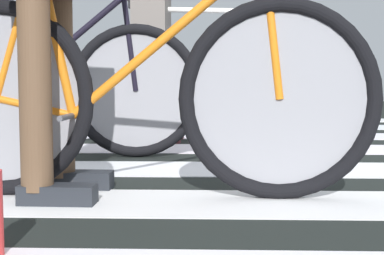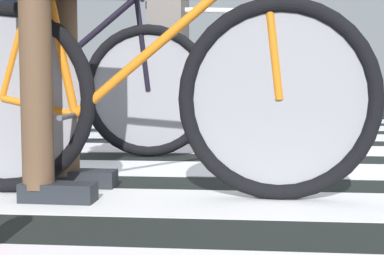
{
  "view_description": "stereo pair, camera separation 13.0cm",
  "coord_description": "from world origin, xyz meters",
  "px_view_note": "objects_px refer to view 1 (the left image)",
  "views": [
    {
      "loc": [
        -0.11,
        -3.04,
        0.46
      ],
      "look_at": [
        -0.18,
        -0.94,
        0.27
      ],
      "focal_mm": 54.96,
      "sensor_mm": 36.0,
      "label": 1
    },
    {
      "loc": [
        0.02,
        -3.04,
        0.46
      ],
      "look_at": [
        -0.18,
        -0.94,
        0.27
      ],
      "focal_mm": 54.96,
      "sensor_mm": 36.0,
      "label": 2
    }
  ],
  "objects_px": {
    "cyclist_1_of_4": "(48,13)",
    "bicycle_3_of_4": "(199,84)",
    "bicycle_2_of_4": "(39,86)",
    "bicycle_1_of_4": "(135,91)",
    "cyclist_3_of_4": "(153,47)",
    "cyclist_4_of_4": "(242,53)",
    "bicycle_4_of_4": "(271,81)"
  },
  "relations": [
    {
      "from": "bicycle_3_of_4",
      "to": "bicycle_1_of_4",
      "type": "bearing_deg",
      "value": -94.37
    },
    {
      "from": "bicycle_2_of_4",
      "to": "cyclist_3_of_4",
      "type": "height_order",
      "value": "cyclist_3_of_4"
    },
    {
      "from": "cyclist_1_of_4",
      "to": "cyclist_3_of_4",
      "type": "xyz_separation_m",
      "value": [
        0.19,
        1.83,
        -0.03
      ]
    },
    {
      "from": "bicycle_3_of_4",
      "to": "cyclist_3_of_4",
      "type": "xyz_separation_m",
      "value": [
        -0.31,
        0.01,
        0.25
      ]
    },
    {
      "from": "cyclist_1_of_4",
      "to": "cyclist_4_of_4",
      "type": "bearing_deg",
      "value": 79.28
    },
    {
      "from": "cyclist_1_of_4",
      "to": "bicycle_3_of_4",
      "type": "bearing_deg",
      "value": 76.48
    },
    {
      "from": "bicycle_3_of_4",
      "to": "cyclist_4_of_4",
      "type": "distance_m",
      "value": 2.25
    },
    {
      "from": "cyclist_3_of_4",
      "to": "cyclist_4_of_4",
      "type": "distance_m",
      "value": 2.3
    },
    {
      "from": "bicycle_2_of_4",
      "to": "cyclist_3_of_4",
      "type": "xyz_separation_m",
      "value": [
        0.53,
        0.82,
        0.25
      ]
    },
    {
      "from": "cyclist_1_of_4",
      "to": "cyclist_3_of_4",
      "type": "bearing_deg",
      "value": 85.9
    },
    {
      "from": "cyclist_4_of_4",
      "to": "bicycle_1_of_4",
      "type": "bearing_deg",
      "value": -105.71
    },
    {
      "from": "cyclist_1_of_4",
      "to": "bicycle_2_of_4",
      "type": "distance_m",
      "value": 1.1
    },
    {
      "from": "bicycle_3_of_4",
      "to": "cyclist_3_of_4",
      "type": "bearing_deg",
      "value": -180.0
    },
    {
      "from": "cyclist_4_of_4",
      "to": "cyclist_3_of_4",
      "type": "bearing_deg",
      "value": -115.31
    },
    {
      "from": "bicycle_1_of_4",
      "to": "bicycle_3_of_4",
      "type": "bearing_deg",
      "value": 85.91
    },
    {
      "from": "bicycle_1_of_4",
      "to": "cyclist_3_of_4",
      "type": "distance_m",
      "value": 1.86
    },
    {
      "from": "bicycle_3_of_4",
      "to": "cyclist_1_of_4",
      "type": "bearing_deg",
      "value": -103.8
    },
    {
      "from": "cyclist_3_of_4",
      "to": "bicycle_4_of_4",
      "type": "bearing_deg",
      "value": 67.12
    },
    {
      "from": "bicycle_2_of_4",
      "to": "bicycle_3_of_4",
      "type": "xyz_separation_m",
      "value": [
        0.84,
        0.81,
        0.0
      ]
    },
    {
      "from": "bicycle_1_of_4",
      "to": "bicycle_4_of_4",
      "type": "xyz_separation_m",
      "value": [
        0.89,
        4.07,
        0.0
      ]
    },
    {
      "from": "cyclist_1_of_4",
      "to": "cyclist_4_of_4",
      "type": "height_order",
      "value": "cyclist_4_of_4"
    },
    {
      "from": "bicycle_2_of_4",
      "to": "bicycle_3_of_4",
      "type": "height_order",
      "value": "same"
    },
    {
      "from": "bicycle_2_of_4",
      "to": "cyclist_3_of_4",
      "type": "distance_m",
      "value": 1.01
    },
    {
      "from": "cyclist_1_of_4",
      "to": "bicycle_3_of_4",
      "type": "relative_size",
      "value": 0.59
    },
    {
      "from": "bicycle_1_of_4",
      "to": "bicycle_3_of_4",
      "type": "relative_size",
      "value": 1.0
    },
    {
      "from": "bicycle_2_of_4",
      "to": "cyclist_4_of_4",
      "type": "relative_size",
      "value": 1.68
    },
    {
      "from": "cyclist_4_of_4",
      "to": "bicycle_3_of_4",
      "type": "bearing_deg",
      "value": -107.64
    },
    {
      "from": "cyclist_3_of_4",
      "to": "cyclist_4_of_4",
      "type": "relative_size",
      "value": 0.94
    },
    {
      "from": "bicycle_1_of_4",
      "to": "cyclist_4_of_4",
      "type": "relative_size",
      "value": 1.68
    },
    {
      "from": "bicycle_1_of_4",
      "to": "bicycle_2_of_4",
      "type": "height_order",
      "value": "same"
    },
    {
      "from": "bicycle_2_of_4",
      "to": "cyclist_4_of_4",
      "type": "height_order",
      "value": "cyclist_4_of_4"
    },
    {
      "from": "bicycle_3_of_4",
      "to": "cyclist_4_of_4",
      "type": "height_order",
      "value": "cyclist_4_of_4"
    }
  ]
}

